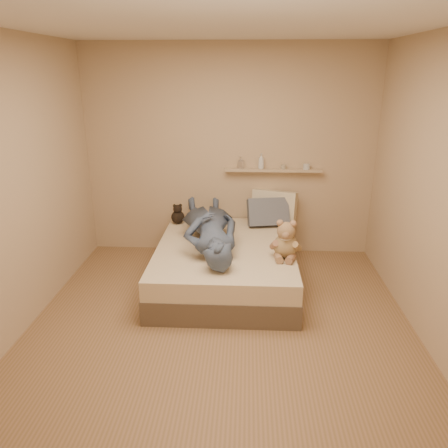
# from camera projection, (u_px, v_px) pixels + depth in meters

# --- Properties ---
(room) EXTENTS (3.80, 3.80, 3.80)m
(room) POSITION_uv_depth(u_px,v_px,m) (220.00, 194.00, 3.64)
(room) COLOR #8D6648
(room) RESTS_ON ground
(bed) EXTENTS (1.50, 1.90, 0.45)m
(bed) POSITION_uv_depth(u_px,v_px,m) (225.00, 264.00, 4.87)
(bed) COLOR brown
(bed) RESTS_ON floor
(game_console) EXTENTS (0.17, 0.12, 0.05)m
(game_console) POSITION_uv_depth(u_px,v_px,m) (218.00, 255.00, 4.20)
(game_console) COLOR silver
(game_console) RESTS_ON bed
(teddy_bear) EXTENTS (0.34, 0.33, 0.42)m
(teddy_bear) POSITION_uv_depth(u_px,v_px,m) (286.00, 242.00, 4.43)
(teddy_bear) COLOR tan
(teddy_bear) RESTS_ON bed
(dark_plush) EXTENTS (0.17, 0.17, 0.26)m
(dark_plush) POSITION_uv_depth(u_px,v_px,m) (178.00, 215.00, 5.45)
(dark_plush) COLOR black
(dark_plush) RESTS_ON bed
(pillow_cream) EXTENTS (0.59, 0.38, 0.42)m
(pillow_cream) POSITION_uv_depth(u_px,v_px,m) (274.00, 207.00, 5.48)
(pillow_cream) COLOR beige
(pillow_cream) RESTS_ON bed
(pillow_grey) EXTENTS (0.54, 0.35, 0.37)m
(pillow_grey) POSITION_uv_depth(u_px,v_px,m) (268.00, 212.00, 5.37)
(pillow_grey) COLOR slate
(pillow_grey) RESTS_ON bed
(person) EXTENTS (0.90, 1.74, 0.40)m
(person) POSITION_uv_depth(u_px,v_px,m) (209.00, 227.00, 4.77)
(person) COLOR #414B66
(person) RESTS_ON bed
(wall_shelf) EXTENTS (1.20, 0.12, 0.03)m
(wall_shelf) POSITION_uv_depth(u_px,v_px,m) (273.00, 170.00, 5.41)
(wall_shelf) COLOR tan
(wall_shelf) RESTS_ON wall_back
(shelf_bottles) EXTENTS (0.89, 0.10, 0.19)m
(shelf_bottles) POSITION_uv_depth(u_px,v_px,m) (266.00, 163.00, 5.38)
(shelf_bottles) COLOR silver
(shelf_bottles) RESTS_ON wall_shelf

